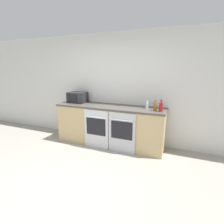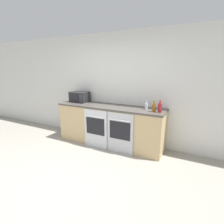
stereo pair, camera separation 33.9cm
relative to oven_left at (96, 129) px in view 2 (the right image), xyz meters
The scene contains 9 objects.
ground_plane 1.51m from the oven_left, 82.45° to the right, with size 16.00×16.00×0.00m, color gray.
wall_back 1.10m from the oven_left, 74.36° to the left, with size 10.00×0.06×2.60m.
counter_back 0.38m from the oven_left, 60.26° to the left, with size 2.57×0.66×0.94m.
oven_left is the anchor object (origin of this frame).
oven_right 0.61m from the oven_left, ahead, with size 0.59×0.06×0.88m.
microwave 1.05m from the oven_left, 150.66° to the left, with size 0.45×0.34×0.26m.
bottle_red 1.49m from the oven_left, 10.46° to the left, with size 0.08×0.08×0.24m.
bottle_clear 1.24m from the oven_left, 19.98° to the left, with size 0.06×0.06×0.18m.
bottle_amber 1.39m from the oven_left, 11.25° to the left, with size 0.07×0.07×0.22m.
Camera 2 is at (1.87, -1.72, 1.79)m, focal length 28.00 mm.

